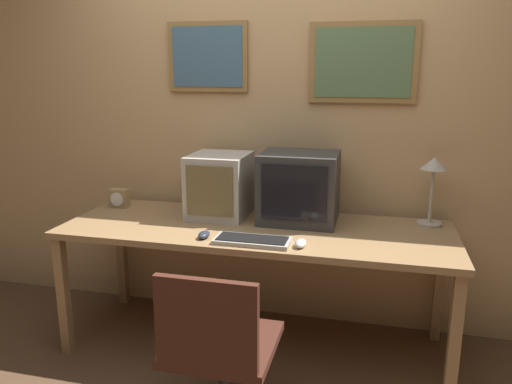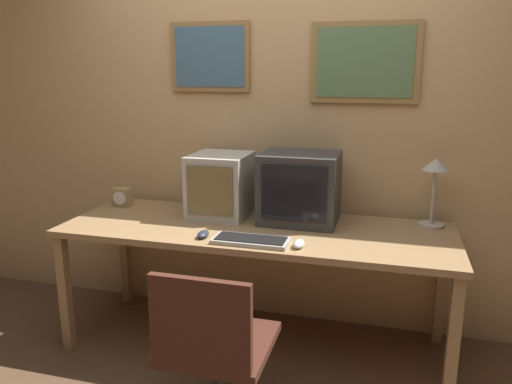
% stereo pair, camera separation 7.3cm
% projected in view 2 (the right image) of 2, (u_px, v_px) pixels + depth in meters
% --- Properties ---
extents(wall_back, '(8.00, 0.08, 2.60)m').
position_uv_depth(wall_back, '(275.00, 122.00, 3.15)').
color(wall_back, tan).
rests_on(wall_back, ground_plane).
extents(desk, '(2.22, 0.78, 0.76)m').
position_uv_depth(desk, '(256.00, 238.00, 2.87)').
color(desk, '#99754C').
rests_on(desk, ground_plane).
extents(monitor_left, '(0.34, 0.38, 0.38)m').
position_uv_depth(monitor_left, '(221.00, 185.00, 3.03)').
color(monitor_left, '#B7B2A8').
rests_on(monitor_left, desk).
extents(monitor_right, '(0.45, 0.37, 0.41)m').
position_uv_depth(monitor_right, '(300.00, 188.00, 2.91)').
color(monitor_right, '#333333').
rests_on(monitor_right, desk).
extents(keyboard_main, '(0.40, 0.17, 0.03)m').
position_uv_depth(keyboard_main, '(251.00, 240.00, 2.59)').
color(keyboard_main, '#A8A399').
rests_on(keyboard_main, desk).
extents(mouse_near_keyboard, '(0.06, 0.11, 0.04)m').
position_uv_depth(mouse_near_keyboard, '(299.00, 244.00, 2.52)').
color(mouse_near_keyboard, silver).
rests_on(mouse_near_keyboard, desk).
extents(mouse_far_corner, '(0.06, 0.10, 0.04)m').
position_uv_depth(mouse_far_corner, '(203.00, 234.00, 2.67)').
color(mouse_far_corner, '#282D3D').
rests_on(mouse_far_corner, desk).
extents(desk_clock, '(0.12, 0.07, 0.12)m').
position_uv_depth(desk_clock, '(122.00, 197.00, 3.27)').
color(desk_clock, '#A38456').
rests_on(desk_clock, desk).
extents(desk_lamp, '(0.15, 0.15, 0.39)m').
position_uv_depth(desk_lamp, '(435.00, 177.00, 2.79)').
color(desk_lamp, '#B2A899').
rests_on(desk_lamp, desk).
extents(office_chair, '(0.49, 0.49, 0.83)m').
position_uv_depth(office_chair, '(215.00, 364.00, 2.21)').
color(office_chair, black).
rests_on(office_chair, ground_plane).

